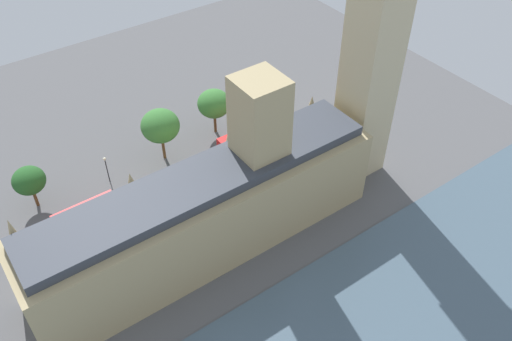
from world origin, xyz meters
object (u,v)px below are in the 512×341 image
at_px(double_decker_bus_kerbside, 86,216).
at_px(car_blue_leading, 139,198).
at_px(pedestrian_trailing, 294,157).
at_px(pedestrian_far_end, 89,257).
at_px(clock_tower, 380,8).
at_px(plane_tree_midblock, 29,181).
at_px(car_silver_under_trees, 33,240).
at_px(car_dark_green_opposite_hall, 195,163).
at_px(pedestrian_corner, 125,240).
at_px(street_lamp_slot_12, 106,165).
at_px(car_black_by_river_gate, 170,174).
at_px(plane_tree_slot_11, 214,104).
at_px(parliament_building, 211,208).
at_px(plane_tree_slot_10, 160,126).
at_px(double_decker_bus_near_tower, 244,141).

bearing_deg(double_decker_bus_kerbside, car_blue_leading, -87.81).
distance_m(pedestrian_trailing, pedestrian_far_end, 41.42).
distance_m(clock_tower, pedestrian_far_end, 59.16).
bearing_deg(plane_tree_midblock, car_silver_under_trees, 157.66).
height_order(car_dark_green_opposite_hall, pedestrian_far_end, car_dark_green_opposite_hall).
relative_size(double_decker_bus_kerbside, pedestrian_corner, 6.86).
distance_m(pedestrian_trailing, street_lamp_slot_12, 34.71).
distance_m(car_black_by_river_gate, plane_tree_slot_11, 16.91).
distance_m(car_dark_green_opposite_hall, pedestrian_far_end, 26.64).
bearing_deg(parliament_building, car_silver_under_trees, 54.91).
distance_m(pedestrian_corner, plane_tree_midblock, 19.63).
relative_size(pedestrian_corner, plane_tree_midblock, 0.19).
bearing_deg(plane_tree_slot_11, pedestrian_trailing, -154.89).
relative_size(clock_tower, plane_tree_slot_10, 5.70).
xyz_separation_m(double_decker_bus_near_tower, car_silver_under_trees, (0.43, 41.00, -1.75)).
height_order(plane_tree_midblock, plane_tree_slot_10, plane_tree_slot_10).
xyz_separation_m(pedestrian_far_end, plane_tree_slot_11, (16.53, -33.87, 6.13)).
bearing_deg(car_silver_under_trees, car_blue_leading, 85.87).
relative_size(car_dark_green_opposite_hall, car_silver_under_trees, 0.95).
bearing_deg(plane_tree_midblock, clock_tower, -114.64).
height_order(car_dark_green_opposite_hall, pedestrian_corner, car_dark_green_opposite_hall).
relative_size(double_decker_bus_kerbside, street_lamp_slot_12, 1.83).
relative_size(car_black_by_river_gate, car_blue_leading, 0.94).
height_order(double_decker_bus_kerbside, street_lamp_slot_12, street_lamp_slot_12).
relative_size(pedestrian_trailing, plane_tree_midblock, 0.19).
distance_m(double_decker_bus_kerbside, plane_tree_slot_11, 32.99).
distance_m(parliament_building, double_decker_bus_near_tower, 24.30).
bearing_deg(plane_tree_slot_10, car_black_by_river_gate, 161.74).
distance_m(parliament_building, pedestrian_corner, 16.20).
bearing_deg(pedestrian_trailing, plane_tree_midblock, 20.70).
xyz_separation_m(car_black_by_river_gate, plane_tree_midblock, (7.13, 22.32, 4.92)).
height_order(double_decker_bus_near_tower, plane_tree_slot_11, plane_tree_slot_11).
distance_m(plane_tree_slot_11, street_lamp_slot_12, 24.00).
bearing_deg(street_lamp_slot_12, plane_tree_slot_10, -88.72).
bearing_deg(plane_tree_midblock, car_dark_green_opposite_hall, -104.62).
distance_m(pedestrian_trailing, pedestrian_corner, 35.25).
xyz_separation_m(clock_tower, pedestrian_far_end, (7.45, 49.97, -30.78)).
bearing_deg(car_dark_green_opposite_hall, plane_tree_slot_10, 32.24).
xyz_separation_m(parliament_building, plane_tree_midblock, (25.16, 20.50, -2.36)).
distance_m(clock_tower, double_decker_bus_kerbside, 57.16).
relative_size(parliament_building, plane_tree_slot_11, 5.86).
xyz_separation_m(car_black_by_river_gate, plane_tree_slot_10, (5.68, -1.87, 6.71)).
distance_m(car_silver_under_trees, pedestrian_corner, 14.88).
xyz_separation_m(car_blue_leading, plane_tree_midblock, (9.56, 14.78, 4.92)).
xyz_separation_m(car_silver_under_trees, plane_tree_midblock, (8.34, -3.43, 4.92)).
distance_m(clock_tower, car_silver_under_trees, 65.78).
height_order(car_dark_green_opposite_hall, car_silver_under_trees, same).
xyz_separation_m(car_black_by_river_gate, pedestrian_corner, (-9.64, 13.49, -0.20)).
height_order(car_blue_leading, street_lamp_slot_12, street_lamp_slot_12).
distance_m(car_blue_leading, pedestrian_trailing, 30.05).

